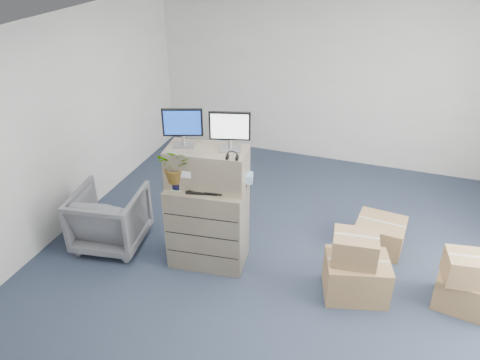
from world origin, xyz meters
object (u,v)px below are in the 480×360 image
(water_bottle, at_px, (213,176))
(office_chair, at_px, (109,215))
(filing_cabinet_lower, at_px, (208,224))
(potted_plant, at_px, (177,170))
(keyboard, at_px, (206,190))
(monitor_right, at_px, (230,129))
(monitor_left, at_px, (183,125))

(water_bottle, height_order, office_chair, water_bottle)
(filing_cabinet_lower, relative_size, potted_plant, 2.43)
(filing_cabinet_lower, distance_m, keyboard, 0.55)
(water_bottle, xyz_separation_m, potted_plant, (-0.36, -0.19, 0.12))
(water_bottle, distance_m, office_chair, 1.60)
(office_chair, bearing_deg, monitor_right, 178.99)
(monitor_right, bearing_deg, water_bottle, -177.54)
(office_chair, bearing_deg, filing_cabinet_lower, 175.55)
(monitor_left, height_order, water_bottle, monitor_left)
(water_bottle, relative_size, office_chair, 0.28)
(monitor_right, bearing_deg, filing_cabinet_lower, -170.69)
(water_bottle, bearing_deg, monitor_right, 17.66)
(keyboard, bearing_deg, filing_cabinet_lower, 98.30)
(monitor_left, distance_m, monitor_right, 0.54)
(filing_cabinet_lower, height_order, potted_plant, potted_plant)
(filing_cabinet_lower, distance_m, monitor_left, 1.27)
(monitor_left, height_order, potted_plant, monitor_left)
(monitor_right, height_order, potted_plant, monitor_right)
(monitor_left, relative_size, potted_plant, 1.01)
(filing_cabinet_lower, height_order, monitor_right, monitor_right)
(filing_cabinet_lower, distance_m, potted_plant, 0.84)
(filing_cabinet_lower, relative_size, monitor_right, 2.38)
(monitor_right, height_order, office_chair, monitor_right)
(filing_cabinet_lower, bearing_deg, water_bottle, 34.06)
(potted_plant, bearing_deg, office_chair, 177.77)
(filing_cabinet_lower, xyz_separation_m, monitor_right, (0.25, 0.12, 1.24))
(keyboard, bearing_deg, monitor_right, 31.54)
(monitor_left, bearing_deg, water_bottle, -17.73)
(monitor_left, bearing_deg, keyboard, -43.70)
(monitor_right, relative_size, office_chair, 0.52)
(monitor_left, bearing_deg, potted_plant, -114.35)
(office_chair, bearing_deg, water_bottle, 177.59)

